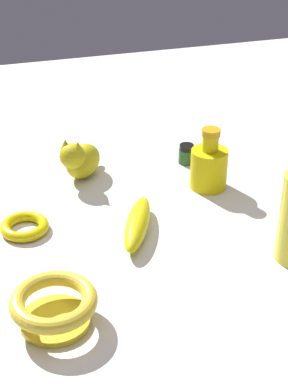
{
  "coord_description": "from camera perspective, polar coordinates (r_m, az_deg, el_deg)",
  "views": [
    {
      "loc": [
        -0.27,
        -0.85,
        0.59
      ],
      "look_at": [
        0.0,
        0.0,
        0.06
      ],
      "focal_mm": 54.75,
      "sensor_mm": 36.0,
      "label": 1
    }
  ],
  "objects": [
    {
      "name": "ground",
      "position": [
        1.07,
        0.0,
        -3.0
      ],
      "size": [
        2.0,
        2.0,
        0.0
      ],
      "primitive_type": "plane",
      "color": "silver"
    },
    {
      "name": "bowl",
      "position": [
        0.85,
        -8.76,
        -10.87
      ],
      "size": [
        0.13,
        0.13,
        0.05
      ],
      "color": "gold",
      "rests_on": "ground"
    },
    {
      "name": "nail_polish_jar",
      "position": [
        1.27,
        4.15,
        3.73
      ],
      "size": [
        0.03,
        0.03,
        0.04
      ],
      "color": "#204821",
      "rests_on": "ground"
    },
    {
      "name": "bangle",
      "position": [
        1.06,
        -11.55,
        -3.31
      ],
      "size": [
        0.09,
        0.09,
        0.02
      ],
      "primitive_type": "torus",
      "color": "yellow",
      "rests_on": "ground"
    },
    {
      "name": "bottle_short",
      "position": [
        1.17,
        6.35,
        2.55
      ],
      "size": [
        0.07,
        0.07,
        0.13
      ],
      "color": "#CDB809",
      "rests_on": "ground"
    },
    {
      "name": "banana",
      "position": [
        1.03,
        -0.64,
        -3.08
      ],
      "size": [
        0.11,
        0.17,
        0.04
      ],
      "primitive_type": "ellipsoid",
      "rotation": [
        0.0,
        0.0,
        1.13
      ],
      "color": "yellow",
      "rests_on": "ground"
    },
    {
      "name": "cat_figurine",
      "position": [
        1.2,
        -6.23,
        3.21
      ],
      "size": [
        0.11,
        0.11,
        0.1
      ],
      "color": "gold",
      "rests_on": "ground"
    }
  ]
}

